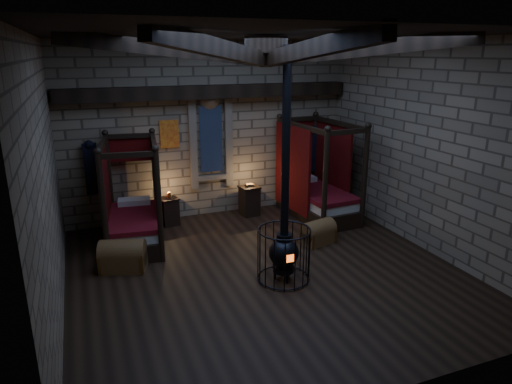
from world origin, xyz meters
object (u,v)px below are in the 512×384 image
object	(u,v)px
trunk_right	(318,233)
stove	(284,249)
bed_right	(316,193)
bed_left	(135,218)
trunk_left	(123,256)

from	to	relation	value
trunk_right	stove	xyz separation A→B (m)	(-1.38, -1.23, 0.37)
trunk_right	bed_right	bearing A→B (deg)	48.43
bed_right	stove	xyz separation A→B (m)	(-2.16, -2.79, 0.02)
bed_left	trunk_left	bearing A→B (deg)	-99.95
stove	bed_right	bearing A→B (deg)	51.53
bed_right	trunk_left	size ratio (longest dim) A/B	2.48
bed_left	stove	distance (m)	3.51
trunk_right	stove	size ratio (longest dim) A/B	0.20
bed_left	trunk_right	size ratio (longest dim) A/B	2.79
bed_left	trunk_left	distance (m)	1.32
bed_left	bed_right	bearing A→B (deg)	8.63
stove	trunk_left	bearing A→B (deg)	150.54
bed_left	trunk_right	distance (m)	3.93
bed_left	stove	bearing A→B (deg)	-42.61
bed_right	bed_left	bearing A→B (deg)	177.31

